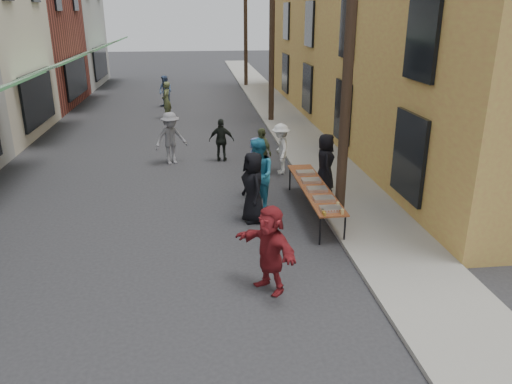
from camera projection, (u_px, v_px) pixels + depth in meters
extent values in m
plane|color=#28282B|center=(168.00, 287.00, 9.77)|extent=(120.00, 120.00, 0.00)
cube|color=gray|center=(285.00, 120.00, 24.30)|extent=(2.20, 60.00, 0.10)
cube|color=gray|center=(35.00, 19.00, 34.13)|extent=(8.00, 8.00, 9.00)
cube|color=#C18245|center=(425.00, 12.00, 22.36)|extent=(10.00, 28.00, 10.00)
cylinder|color=#2D2116|center=(350.00, 38.00, 11.51)|extent=(0.26, 0.26, 9.00)
cylinder|color=#2D2116|center=(272.00, 24.00, 22.69)|extent=(0.26, 0.26, 9.00)
cylinder|color=#2D2116|center=(246.00, 19.00, 33.88)|extent=(0.26, 0.26, 9.00)
cube|color=maroon|center=(314.00, 187.00, 13.06)|extent=(0.70, 4.00, 0.04)
cylinder|color=black|center=(320.00, 231.00, 11.41)|extent=(0.04, 0.04, 0.71)
cylinder|color=black|center=(345.00, 229.00, 11.47)|extent=(0.04, 0.04, 0.71)
cylinder|color=black|center=(290.00, 179.00, 14.91)|extent=(0.04, 0.04, 0.71)
cylinder|color=black|center=(309.00, 178.00, 14.98)|extent=(0.04, 0.04, 0.71)
cube|color=maroon|center=(331.00, 209.00, 11.50)|extent=(0.50, 0.33, 0.08)
cube|color=#B2B2B7|center=(324.00, 199.00, 12.11)|extent=(0.50, 0.33, 0.08)
cube|color=tan|center=(317.00, 189.00, 12.76)|extent=(0.50, 0.33, 0.08)
cube|color=#B2B2B7|center=(311.00, 180.00, 13.41)|extent=(0.50, 0.33, 0.08)
cube|color=tan|center=(305.00, 173.00, 14.07)|extent=(0.50, 0.33, 0.08)
cylinder|color=#A57F26|center=(325.00, 214.00, 11.20)|extent=(0.07, 0.07, 0.08)
cylinder|color=#A57F26|center=(324.00, 213.00, 11.29)|extent=(0.07, 0.07, 0.08)
cylinder|color=#A57F26|center=(323.00, 211.00, 11.39)|extent=(0.07, 0.07, 0.08)
cylinder|color=tan|center=(342.00, 212.00, 11.29)|extent=(0.08, 0.08, 0.12)
imported|color=black|center=(253.00, 187.00, 12.53)|extent=(0.78, 1.01, 1.83)
imported|color=#576AA8|center=(254.00, 168.00, 14.20)|extent=(0.47, 0.67, 1.75)
imported|color=teal|center=(258.00, 175.00, 13.22)|extent=(0.98, 1.12, 1.97)
imported|color=white|center=(281.00, 149.00, 16.30)|extent=(0.67, 1.11, 1.67)
imported|color=#515C35|center=(262.00, 151.00, 16.21)|extent=(0.80, 0.97, 1.55)
imported|color=maroon|center=(270.00, 249.00, 9.41)|extent=(1.31, 1.62, 1.73)
imported|color=black|center=(325.00, 163.00, 14.40)|extent=(0.64, 0.90, 1.71)
imported|color=slate|center=(171.00, 138.00, 17.33)|extent=(1.35, 1.12, 1.82)
imported|color=black|center=(222.00, 140.00, 17.67)|extent=(0.95, 0.53, 1.52)
imported|color=#545E36|center=(166.00, 100.00, 24.61)|extent=(0.51, 0.71, 1.81)
imported|color=#48618C|center=(165.00, 91.00, 27.55)|extent=(1.06, 1.03, 1.73)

